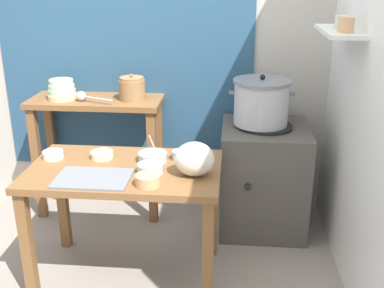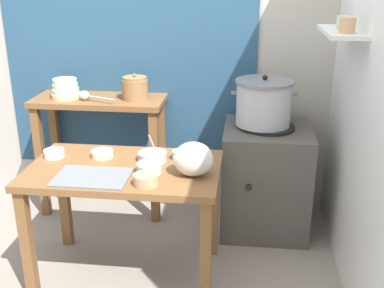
# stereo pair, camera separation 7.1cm
# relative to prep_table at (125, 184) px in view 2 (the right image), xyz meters

# --- Properties ---
(ground_plane) EXTENTS (9.00, 9.00, 0.00)m
(ground_plane) POSITION_rel_prep_table_xyz_m (-0.05, -0.02, -0.61)
(ground_plane) COLOR gray
(wall_back) EXTENTS (4.40, 0.12, 2.60)m
(wall_back) POSITION_rel_prep_table_xyz_m (0.03, 1.07, 0.69)
(wall_back) COLOR #B2ADA3
(wall_back) RESTS_ON ground
(wall_right) EXTENTS (0.30, 3.20, 2.60)m
(wall_right) POSITION_rel_prep_table_xyz_m (1.35, 0.18, 0.69)
(wall_right) COLOR white
(wall_right) RESTS_ON ground
(prep_table) EXTENTS (1.10, 0.66, 0.72)m
(prep_table) POSITION_rel_prep_table_xyz_m (0.00, 0.00, 0.00)
(prep_table) COLOR brown
(prep_table) RESTS_ON ground
(back_shelf_table) EXTENTS (0.96, 0.40, 0.90)m
(back_shelf_table) POSITION_rel_prep_table_xyz_m (-0.39, 0.81, 0.07)
(back_shelf_table) COLOR brown
(back_shelf_table) RESTS_ON ground
(stove_block) EXTENTS (0.60, 0.61, 0.78)m
(stove_block) POSITION_rel_prep_table_xyz_m (0.84, 0.68, -0.23)
(stove_block) COLOR #4C4742
(stove_block) RESTS_ON ground
(steamer_pot) EXTENTS (0.44, 0.39, 0.34)m
(steamer_pot) POSITION_rel_prep_table_xyz_m (0.80, 0.70, 0.33)
(steamer_pot) COLOR #B7BABF
(steamer_pot) RESTS_ON stove_block
(clay_pot) EXTENTS (0.19, 0.19, 0.19)m
(clay_pot) POSITION_rel_prep_table_xyz_m (-0.11, 0.81, 0.37)
(clay_pot) COLOR olive
(clay_pot) RESTS_ON back_shelf_table
(bowl_stack_enamel) EXTENTS (0.21, 0.21, 0.14)m
(bowl_stack_enamel) POSITION_rel_prep_table_xyz_m (-0.62, 0.78, 0.36)
(bowl_stack_enamel) COLOR #E5C684
(bowl_stack_enamel) RESTS_ON back_shelf_table
(ladle) EXTENTS (0.28, 0.14, 0.07)m
(ladle) POSITION_rel_prep_table_xyz_m (-0.45, 0.73, 0.33)
(ladle) COLOR #B7BABF
(ladle) RESTS_ON back_shelf_table
(serving_tray) EXTENTS (0.40, 0.28, 0.01)m
(serving_tray) POSITION_rel_prep_table_xyz_m (-0.13, -0.17, 0.12)
(serving_tray) COLOR slate
(serving_tray) RESTS_ON prep_table
(plastic_bag) EXTENTS (0.22, 0.18, 0.19)m
(plastic_bag) POSITION_rel_prep_table_xyz_m (0.41, -0.07, 0.21)
(plastic_bag) COLOR silver
(plastic_bag) RESTS_ON prep_table
(prep_bowl_0) EXTENTS (0.13, 0.13, 0.04)m
(prep_bowl_0) POSITION_rel_prep_table_xyz_m (-0.16, 0.13, 0.13)
(prep_bowl_0) COLOR beige
(prep_bowl_0) RESTS_ON prep_table
(prep_bowl_1) EXTENTS (0.17, 0.17, 0.18)m
(prep_bowl_1) POSITION_rel_prep_table_xyz_m (0.15, 0.11, 0.14)
(prep_bowl_1) COLOR #B7BABF
(prep_bowl_1) RESTS_ON prep_table
(prep_bowl_2) EXTENTS (0.12, 0.12, 0.05)m
(prep_bowl_2) POSITION_rel_prep_table_xyz_m (-0.45, 0.10, 0.14)
(prep_bowl_2) COLOR silver
(prep_bowl_2) RESTS_ON prep_table
(prep_bowl_3) EXTENTS (0.14, 0.14, 0.05)m
(prep_bowl_3) POSITION_rel_prep_table_xyz_m (0.16, -0.06, 0.14)
(prep_bowl_3) COLOR #B7BABF
(prep_bowl_3) RESTS_ON prep_table
(prep_bowl_4) EXTENTS (0.11, 0.11, 0.05)m
(prep_bowl_4) POSITION_rel_prep_table_xyz_m (0.31, 0.15, 0.14)
(prep_bowl_4) COLOR #B7BABF
(prep_bowl_4) RESTS_ON prep_table
(prep_bowl_5) EXTENTS (0.13, 0.13, 0.06)m
(prep_bowl_5) POSITION_rel_prep_table_xyz_m (0.18, -0.22, 0.14)
(prep_bowl_5) COLOR tan
(prep_bowl_5) RESTS_ON prep_table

